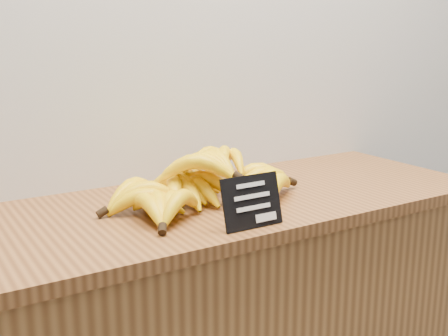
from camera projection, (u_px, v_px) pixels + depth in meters
counter_top at (213, 205)px, 1.39m from camera, size 1.43×0.54×0.03m
chalkboard_sign at (252, 202)px, 1.18m from camera, size 0.14×0.03×0.11m
banana_pile at (198, 184)px, 1.35m from camera, size 0.53×0.36×0.12m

